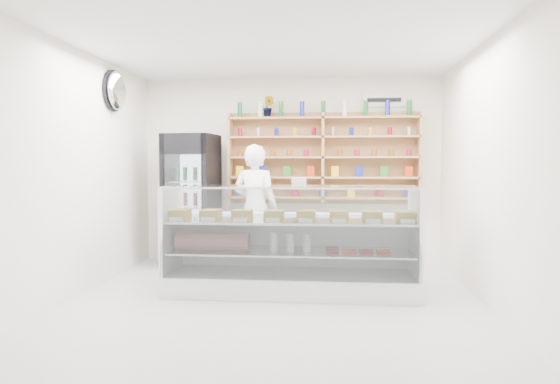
# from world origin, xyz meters

# --- Properties ---
(room) EXTENTS (5.00, 5.00, 5.00)m
(room) POSITION_xyz_m (0.00, 0.00, 1.40)
(room) COLOR #BABBC0
(room) RESTS_ON ground
(display_counter) EXTENTS (2.86, 0.85, 1.25)m
(display_counter) POSITION_xyz_m (0.15, 0.59, 0.35)
(display_counter) COLOR white
(display_counter) RESTS_ON floor
(shop_worker) EXTENTS (0.73, 0.56, 1.77)m
(shop_worker) POSITION_xyz_m (-0.43, 1.72, 0.89)
(shop_worker) COLOR white
(shop_worker) RESTS_ON floor
(drinks_cooler) EXTENTS (0.76, 0.74, 1.93)m
(drinks_cooler) POSITION_xyz_m (-1.39, 1.95, 0.97)
(drinks_cooler) COLOR black
(drinks_cooler) RESTS_ON floor
(wall_shelving) EXTENTS (2.84, 0.28, 1.33)m
(wall_shelving) POSITION_xyz_m (0.50, 2.34, 1.59)
(wall_shelving) COLOR tan
(wall_shelving) RESTS_ON back_wall
(potted_plant) EXTENTS (0.21, 0.19, 0.32)m
(potted_plant) POSITION_xyz_m (-0.32, 2.34, 2.35)
(potted_plant) COLOR #1E6626
(potted_plant) RESTS_ON wall_shelving
(security_mirror) EXTENTS (0.15, 0.50, 0.50)m
(security_mirror) POSITION_xyz_m (-2.17, 1.20, 2.45)
(security_mirror) COLOR silver
(security_mirror) RESTS_ON left_wall
(wall_sign) EXTENTS (0.62, 0.03, 0.20)m
(wall_sign) POSITION_xyz_m (1.40, 2.47, 2.45)
(wall_sign) COLOR white
(wall_sign) RESTS_ON back_wall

